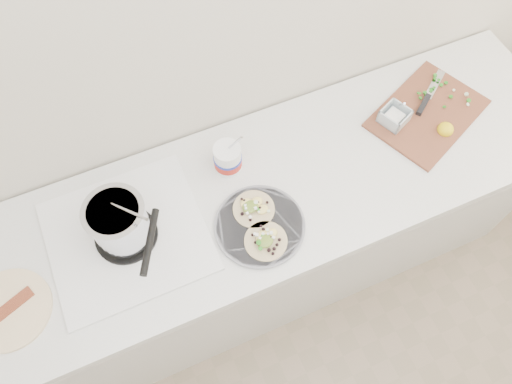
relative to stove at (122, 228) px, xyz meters
name	(u,v)px	position (x,y,z in m)	size (l,w,h in m)	color
counter	(260,236)	(0.49, 0.00, -0.53)	(2.44, 0.66, 0.90)	beige
stove	(122,228)	(0.00, 0.00, 0.00)	(0.52, 0.48, 0.25)	silver
taco_plate	(260,225)	(0.43, -0.14, -0.07)	(0.31, 0.31, 0.04)	slate
tub	(228,157)	(0.42, 0.12, -0.01)	(0.10, 0.10, 0.23)	white
cutboard	(425,111)	(1.21, 0.04, -0.07)	(0.52, 0.45, 0.07)	brown
bacon_plate	(9,310)	(-0.41, -0.09, -0.08)	(0.27, 0.27, 0.02)	beige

